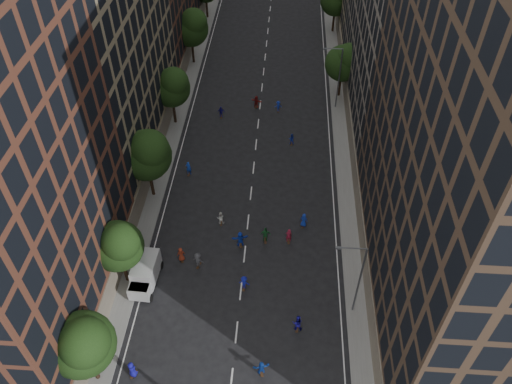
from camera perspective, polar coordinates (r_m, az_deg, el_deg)
ground at (r=67.72m, az=0.23°, el=7.57°), size 240.00×240.00×0.00m
sidewalk_left at (r=75.31m, az=-8.73°, el=11.29°), size 4.00×105.00×0.15m
sidewalk_right at (r=74.26m, az=10.05°, el=10.59°), size 4.00×105.00×0.15m
bldg_left_b at (r=58.89m, az=-19.88°, el=18.29°), size 14.00×26.00×34.00m
bldg_right_a at (r=40.05m, az=26.16°, el=5.07°), size 14.00×30.00×36.00m
tree_left_0 at (r=41.48m, az=-19.16°, el=-16.08°), size 5.20×5.20×8.83m
tree_left_1 at (r=47.02m, az=-15.43°, el=-5.86°), size 4.80×4.80×8.21m
tree_left_2 at (r=54.50m, az=-12.36°, el=4.33°), size 5.60×5.60×9.45m
tree_left_3 at (r=65.78m, az=-9.60°, el=11.83°), size 5.00×5.00×8.58m
tree_left_4 at (r=79.32m, az=-7.38°, el=18.23°), size 5.40×5.40×9.08m
tree_right_a at (r=71.62m, az=10.08°, el=14.47°), size 5.00×5.00×8.39m
streetlamp_near at (r=44.52m, az=11.54°, el=-9.50°), size 2.64×0.22×9.06m
streetlamp_far at (r=69.29m, az=9.33°, el=13.03°), size 2.64×0.22×9.06m
cargo_van at (r=49.78m, az=-12.59°, el=-9.09°), size 2.48×4.89×2.55m
skater_0 at (r=45.22m, az=-13.98°, el=-19.11°), size 1.05×0.90×1.83m
skater_2 at (r=46.24m, az=4.75°, el=-14.70°), size 0.94×0.75×1.89m
skater_3 at (r=48.63m, az=-1.37°, el=-10.35°), size 1.15×0.78×1.64m
skater_5 at (r=44.24m, az=0.62°, el=-19.48°), size 1.52×0.85×1.56m
skater_6 at (r=51.24m, az=-8.55°, el=-7.09°), size 0.96×0.78×1.68m
skater_7 at (r=52.30m, az=3.76°, el=-5.01°), size 0.72×0.52×1.81m
skater_8 at (r=54.10m, az=-4.08°, el=-3.01°), size 0.86×0.71×1.63m
skater_9 at (r=50.48m, az=-6.63°, el=-7.75°), size 1.31×0.96×1.81m
skater_10 at (r=52.18m, az=1.10°, el=-4.93°), size 1.16×0.54×1.94m
skater_11 at (r=51.85m, az=-1.81°, el=-5.43°), size 1.83×0.99×1.88m
skater_12 at (r=53.94m, az=5.48°, el=-3.25°), size 0.95×0.74×1.71m
skater_13 at (r=60.15m, az=-7.71°, el=2.69°), size 0.75×0.57×1.86m
skater_14 at (r=64.35m, az=4.07°, el=6.04°), size 0.76×0.60×1.51m
skater_15 at (r=70.12m, az=2.55°, el=9.74°), size 1.08×0.73×1.56m
skater_16 at (r=69.01m, az=-4.00°, el=9.08°), size 0.96×0.40×1.63m
skater_17 at (r=70.79m, az=0.04°, el=10.24°), size 1.68×1.04×1.73m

